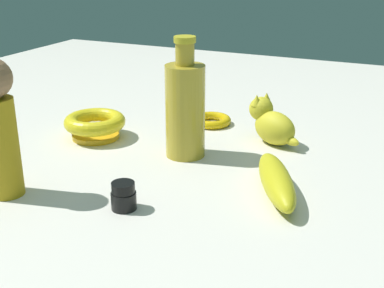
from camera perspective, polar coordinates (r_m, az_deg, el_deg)
The scene contains 7 objects.
ground at distance 0.92m, azimuth -0.00°, elevation -2.43°, with size 2.00×2.00×0.00m, color silver.
bangle at distance 1.13m, azimuth 2.15°, elevation 2.62°, with size 0.09×0.09×0.02m, color gold.
nail_polish_jar at distance 0.77m, azimuth -7.54°, elevation -5.70°, with size 0.04×0.04×0.04m.
cat_figurine at distance 1.02m, azimuth 8.73°, elevation 2.32°, with size 0.12×0.10×0.09m.
bottle_tall at distance 0.93m, azimuth -0.76°, elevation 4.02°, with size 0.07×0.07×0.22m.
bowl at distance 1.06m, azimuth -10.63°, elevation 2.16°, with size 0.12×0.12×0.05m.
banana at distance 0.82m, azimuth 9.26°, elevation -3.99°, with size 0.20×0.05×0.05m, color gold.
Camera 1 is at (0.35, -0.76, 0.36)m, focal length 48.47 mm.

